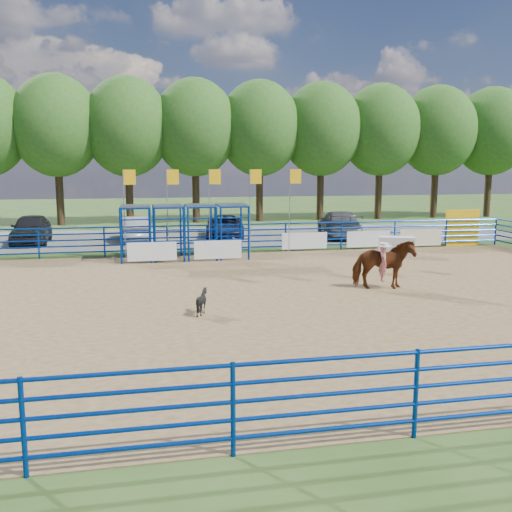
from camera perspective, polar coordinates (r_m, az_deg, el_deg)
name	(u,v)px	position (r m, az deg, el deg)	size (l,w,h in m)	color
ground	(273,299)	(19.08, 1.76, -4.29)	(120.00, 120.00, 0.00)	#436126
arena_dirt	(273,298)	(19.08, 1.76, -4.26)	(30.00, 20.00, 0.02)	olive
gravel_strip	(211,236)	(35.59, -4.55, 1.96)	(40.00, 10.00, 0.01)	gray
announcer_table	(396,246)	(28.88, 13.84, 0.99)	(1.70, 0.79, 0.90)	silver
horse_and_rider	(383,263)	(20.78, 12.61, -0.70)	(2.25, 1.31, 2.31)	brown
calf	(202,301)	(17.07, -5.42, -4.54)	(0.62, 0.70, 0.77)	black
car_a	(31,229)	(34.75, -21.56, 2.55)	(1.95, 4.84, 1.65)	black
car_b	(135,228)	(34.35, -12.02, 2.75)	(1.53, 4.39, 1.45)	gray
car_c	(225,226)	(35.07, -3.11, 2.98)	(2.23, 4.84, 1.35)	black
car_d	(339,224)	(35.54, 8.33, 3.19)	(2.24, 5.50, 1.60)	#5D5D60
perimeter_fence	(274,277)	(18.92, 1.77, -2.08)	(30.10, 20.10, 1.50)	#062E94
chute_assembly	(192,232)	(27.18, -6.45, 2.38)	(19.32, 2.41, 4.20)	#062E94
treeline	(195,123)	(44.37, -6.15, 13.09)	(56.40, 6.40, 11.24)	#3F2B19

